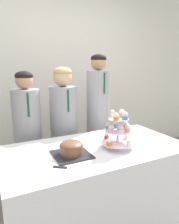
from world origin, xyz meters
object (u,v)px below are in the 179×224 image
Objects in this scene: student_0 at (29,144)px; student_2 at (98,125)px; cake_knife at (68,168)px; student_1 at (64,136)px; cupcake_stand at (118,129)px; round_cake at (71,149)px.

student_2 reaches higher than student_0.
student_2 reaches higher than cake_knife.
student_1 is at bearing -180.00° from student_2.
cupcake_stand reaches higher than cake_knife.
student_2 is (0.69, 0.86, -0.03)m from cake_knife.
round_cake is 0.73m from student_1.
student_1 is at bearing 105.76° from cupcake_stand.
cupcake_stand is (0.38, -0.03, 0.10)m from round_cake.
student_1 is (0.27, 0.86, -0.10)m from cake_knife.
cake_knife is 0.86× the size of cupcake_stand.
student_1 reaches higher than cake_knife.
round_cake is 0.91m from student_2.
student_2 reaches higher than round_cake.
cupcake_stand is at bearing 53.17° from cake_knife.
student_0 is (-0.20, 0.69, -0.17)m from round_cake.
cake_knife is 0.19× the size of student_0.
student_0 is at bearing 106.21° from round_cake.
cake_knife is 0.91m from student_1.
student_0 reaches higher than cake_knife.
cake_knife is 0.52m from cupcake_stand.
cupcake_stand is 0.20× the size of student_2.
cake_knife is at bearing -163.13° from cupcake_stand.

